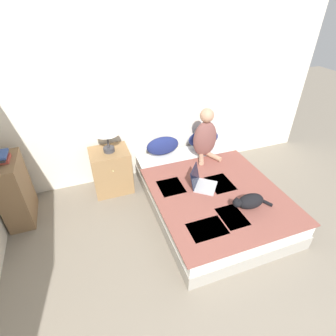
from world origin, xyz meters
The scene contains 11 objects.
wall_back centered at (0.00, 3.55, 1.27)m, with size 5.32×0.05×2.55m.
bed centered at (0.37, 2.42, 0.19)m, with size 1.56×2.10×0.38m.
pillow_near centered at (0.03, 3.35, 0.52)m, with size 0.50×0.21×0.28m.
pillow_far centered at (0.72, 3.35, 0.52)m, with size 0.50×0.21×0.28m.
person_sitting centered at (0.60, 3.09, 0.70)m, with size 0.37×0.36×0.75m.
cat_tabby centered at (0.58, 1.89, 0.47)m, with size 0.50×0.19×0.18m.
laptop_open centered at (0.24, 2.42, 0.44)m, with size 0.42×0.42×0.26m.
nightstand centered at (-0.78, 3.26, 0.32)m, with size 0.53×0.46×0.65m.
table_lamp centered at (-0.77, 3.25, 0.99)m, with size 0.33×0.33×0.46m.
bookshelf centered at (-1.98, 3.07, 0.43)m, with size 0.29×0.59×0.87m.
book_stack_top centered at (-1.99, 3.07, 0.92)m, with size 0.18×0.24×0.09m.
Camera 1 is at (-1.06, 0.09, 2.48)m, focal length 28.00 mm.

